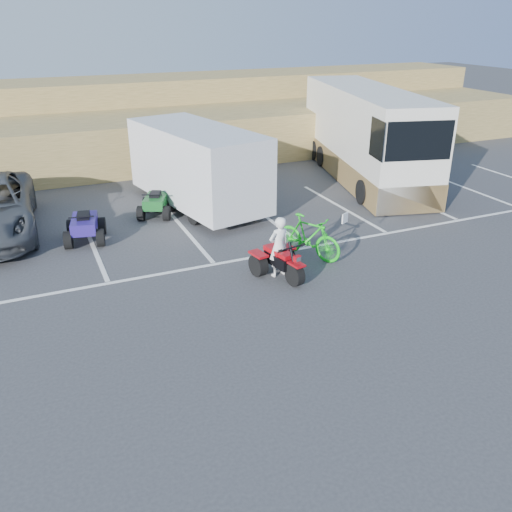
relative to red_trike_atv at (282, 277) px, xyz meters
name	(u,v)px	position (x,y,z in m)	size (l,w,h in m)	color
ground	(251,306)	(-1.27, -1.03, 0.00)	(100.00, 100.00, 0.00)	#363638
parking_stripes	(223,237)	(-0.40, 3.03, 0.00)	(28.00, 5.16, 0.01)	white
grass_embankment	(116,123)	(-1.27, 14.45, 1.42)	(40.00, 8.50, 3.10)	olive
red_trike_atv	(282,277)	(0.00, 0.00, 0.00)	(1.11, 1.48, 0.96)	#9D0810
rider	(279,247)	(-0.03, 0.15, 0.76)	(0.56, 0.36, 1.52)	white
green_dirt_bike	(309,237)	(1.17, 0.82, 0.58)	(0.54, 1.92, 1.15)	#14BF19
cargo_trailer	(197,165)	(-0.19, 5.93, 1.42)	(3.33, 5.95, 2.62)	silver
rv_motorhome	(364,140)	(6.85, 6.81, 1.44)	(4.54, 9.52, 3.32)	silver
quad_atv_blue	(87,241)	(-4.07, 4.33, 0.00)	(1.07, 1.43, 0.93)	navy
quad_atv_green	(157,215)	(-1.72, 5.60, 0.00)	(1.00, 1.34, 0.87)	#13571E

